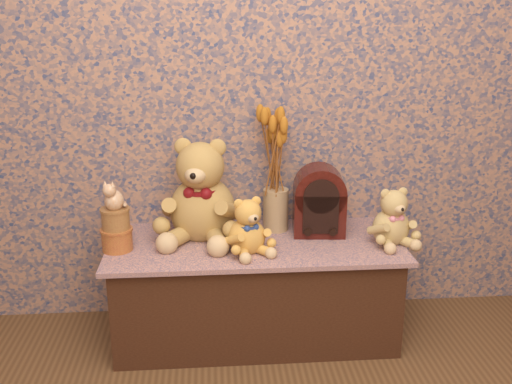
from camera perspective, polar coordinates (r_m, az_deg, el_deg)
The scene contains 10 objects.
display_shelf at distance 2.61m, azimuth -0.09°, elevation -9.47°, with size 1.25×0.55×0.45m, color navy.
teddy_large at distance 2.51m, azimuth -5.32°, elevation 0.73°, with size 0.37×0.45×0.47m, color #A78340, non-canonical shape.
teddy_medium at distance 2.37m, azimuth -0.90°, elevation -3.02°, with size 0.20×0.24×0.25m, color #CB8939, non-canonical shape.
teddy_small at distance 2.53m, azimuth 13.16°, elevation -2.05°, with size 0.21×0.25×0.26m, color tan, non-canonical shape.
cathedral_radio at distance 2.57m, azimuth 6.21°, elevation -0.79°, with size 0.22×0.16×0.31m, color #340F09, non-canonical shape.
ceramic_vase at distance 2.62m, azimuth 1.94°, elevation -1.72°, with size 0.11×0.11×0.19m, color tan.
dried_stalks at distance 2.53m, azimuth 2.01°, elevation 5.05°, with size 0.23×0.23×0.44m, color #BB6C1D, non-canonical shape.
biscuit_tin_lower at distance 2.48m, azimuth -13.44°, elevation -4.55°, with size 0.13×0.13×0.09m, color gold.
biscuit_tin_upper at distance 2.45m, azimuth -13.59°, elevation -2.59°, with size 0.11×0.11×0.09m, color tan.
cat_figurine at distance 2.41m, azimuth -13.78°, elevation -0.18°, with size 0.09×0.10×0.13m, color silver, non-canonical shape.
Camera 1 is at (-0.18, -1.08, 1.41)m, focal length 40.86 mm.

